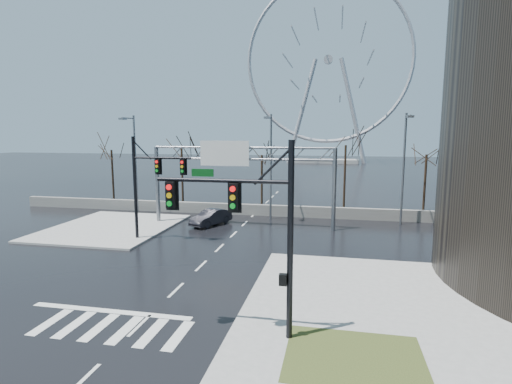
% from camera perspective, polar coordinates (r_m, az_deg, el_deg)
% --- Properties ---
extents(ground, '(260.00, 260.00, 0.00)m').
position_cam_1_polar(ground, '(22.19, -11.36, -13.57)').
color(ground, black).
rests_on(ground, ground).
extents(sidewalk_right_ext, '(12.00, 10.00, 0.15)m').
position_cam_1_polar(sidewalk_right_ext, '(22.51, 15.75, -13.19)').
color(sidewalk_right_ext, gray).
rests_on(sidewalk_right_ext, ground).
extents(sidewalk_far, '(10.00, 12.00, 0.15)m').
position_cam_1_polar(sidewalk_far, '(37.28, -19.87, -4.76)').
color(sidewalk_far, gray).
rests_on(sidewalk_far, ground).
extents(grass_strip, '(5.00, 4.00, 0.02)m').
position_cam_1_polar(grass_strip, '(16.10, 13.84, -22.00)').
color(grass_strip, '#2E3A18').
rests_on(grass_strip, sidewalk_near).
extents(barrier_wall, '(52.00, 0.50, 1.10)m').
position_cam_1_polar(barrier_wall, '(40.49, -0.36, -2.55)').
color(barrier_wall, slate).
rests_on(barrier_wall, ground).
extents(signal_mast_near, '(5.52, 0.41, 8.00)m').
position_cam_1_polar(signal_mast_near, '(15.54, -0.06, -4.11)').
color(signal_mast_near, black).
rests_on(signal_mast_near, ground).
extents(signal_mast_far, '(4.72, 0.41, 8.00)m').
position_cam_1_polar(signal_mast_far, '(31.39, -15.16, 1.88)').
color(signal_mast_far, black).
rests_on(signal_mast_far, ground).
extents(sign_gantry, '(16.36, 0.40, 7.60)m').
position_cam_1_polar(sign_gantry, '(35.06, -2.66, 3.39)').
color(sign_gantry, slate).
rests_on(sign_gantry, ground).
extents(streetlight_left, '(0.50, 2.55, 10.00)m').
position_cam_1_polar(streetlight_left, '(42.27, -17.09, 4.84)').
color(streetlight_left, slate).
rests_on(streetlight_left, ground).
extents(streetlight_mid, '(0.50, 2.55, 10.00)m').
position_cam_1_polar(streetlight_mid, '(37.65, 2.05, 4.81)').
color(streetlight_mid, slate).
rests_on(streetlight_mid, ground).
extents(streetlight_right, '(0.50, 2.55, 10.00)m').
position_cam_1_polar(streetlight_right, '(37.59, 20.45, 4.29)').
color(streetlight_right, slate).
rests_on(streetlight_right, ground).
extents(tree_far_left, '(3.50, 3.50, 7.00)m').
position_cam_1_polar(tree_far_left, '(50.33, -19.92, 4.87)').
color(tree_far_left, black).
rests_on(tree_far_left, ground).
extents(tree_left, '(3.75, 3.75, 7.50)m').
position_cam_1_polar(tree_left, '(45.81, -10.58, 5.43)').
color(tree_left, black).
rests_on(tree_left, ground).
extents(tree_center, '(3.25, 3.25, 6.50)m').
position_cam_1_polar(tree_center, '(44.27, 0.84, 4.43)').
color(tree_center, black).
rests_on(tree_center, ground).
extents(tree_right, '(3.90, 3.90, 7.80)m').
position_cam_1_polar(tree_right, '(42.46, 12.66, 5.47)').
color(tree_right, black).
rests_on(tree_right, ground).
extents(tree_far_right, '(3.40, 3.40, 6.80)m').
position_cam_1_polar(tree_far_right, '(43.89, 23.14, 4.04)').
color(tree_far_right, black).
rests_on(tree_far_right, ground).
extents(ferris_wheel, '(45.00, 6.00, 50.91)m').
position_cam_1_polar(ferris_wheel, '(115.34, 10.26, 17.20)').
color(ferris_wheel, gray).
rests_on(ferris_wheel, ground).
extents(car, '(3.15, 4.53, 1.41)m').
position_cam_1_polar(car, '(36.34, -6.45, -3.62)').
color(car, black).
rests_on(car, ground).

